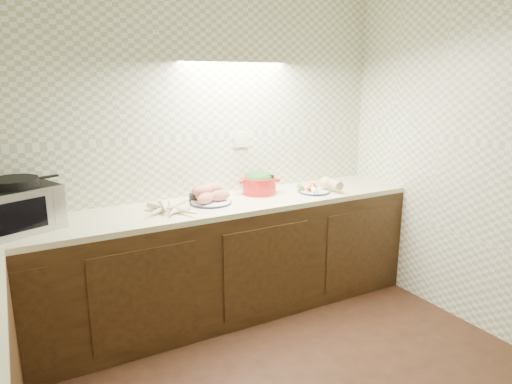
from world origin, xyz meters
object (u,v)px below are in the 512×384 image
sweet_potato_plate (210,196)px  onion_bowl (198,195)px  dutch_oven (259,182)px  toaster_oven (16,207)px  veg_plate (320,187)px  parsnip_pile (165,209)px

sweet_potato_plate → onion_bowl: (-0.05, 0.11, -0.01)m
dutch_oven → toaster_oven: bearing=-163.3°
toaster_oven → veg_plate: 2.21m
parsnip_pile → veg_plate: 1.30m
sweet_potato_plate → dutch_oven: dutch_oven is taller
sweet_potato_plate → dutch_oven: 0.47m
sweet_potato_plate → onion_bowl: size_ratio=2.19×
sweet_potato_plate → veg_plate: sweet_potato_plate is taller
parsnip_pile → veg_plate: (1.30, -0.03, 0.01)m
toaster_oven → veg_plate: size_ratio=1.70×
dutch_oven → sweet_potato_plate: bearing=-156.9°
sweet_potato_plate → veg_plate: (0.93, -0.11, -0.01)m
toaster_oven → sweet_potato_plate: 1.28m
onion_bowl → dutch_oven: size_ratio=0.42×
parsnip_pile → sweet_potato_plate: bearing=12.4°
toaster_oven → onion_bowl: size_ratio=3.88×
sweet_potato_plate → dutch_oven: size_ratio=0.92×
parsnip_pile → onion_bowl: bearing=30.9°
dutch_oven → veg_plate: bearing=-8.0°
onion_bowl → veg_plate: veg_plate is taller
onion_bowl → dutch_oven: bearing=-3.6°
sweet_potato_plate → veg_plate: 0.94m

